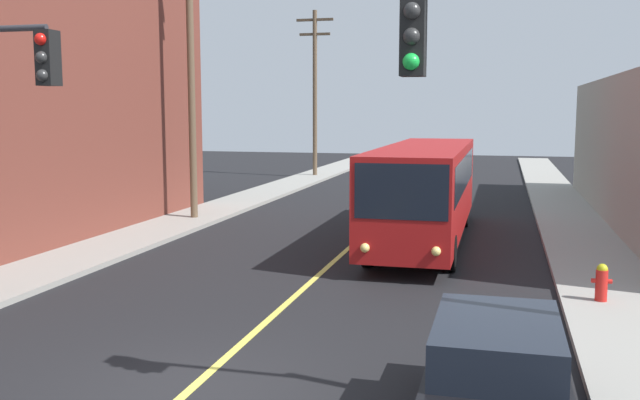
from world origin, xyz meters
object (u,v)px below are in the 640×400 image
Objects in this scene: parked_car_black at (496,377)px; utility_pole_far at (315,86)px; city_bus at (425,188)px; fire_hydrant at (602,282)px; utility_pole_mid at (191,60)px; traffic_signal_right_corner at (568,115)px.

utility_pole_far is (-11.83, 35.00, 5.07)m from parked_car_black.
fire_hydrant is (4.65, -6.91, -1.23)m from city_bus.
city_bus is at bearing -13.22° from utility_pole_mid.
city_bus is 10.54m from utility_pole_mid.
utility_pole_mid reaches higher than parked_car_black.
city_bus is at bearing -65.95° from utility_pole_far.
traffic_signal_right_corner is (0.77, 0.14, 3.46)m from parked_car_black.
traffic_signal_right_corner is 7.14× the size of fire_hydrant.
parked_car_black is (2.44, -13.97, -0.98)m from city_bus.
city_bus is 23.39m from utility_pole_far.
parked_car_black is 37.29m from utility_pole_far.
utility_pole_far is at bearing 90.25° from utility_pole_mid.
city_bus is 8.42m from fire_hydrant.
fire_hydrant is (2.21, 7.06, -0.26)m from parked_car_black.
utility_pole_far reaches higher than city_bus.
traffic_signal_right_corner is at bearing -76.93° from city_bus.
utility_pole_far reaches higher than traffic_signal_right_corner.
utility_pole_mid is 17.60m from fire_hydrant.
city_bus is 14.42m from traffic_signal_right_corner.
city_bus reaches higher than parked_car_black.
utility_pole_mid is at bearing 128.00° from traffic_signal_right_corner.
utility_pole_mid reaches higher than fire_hydrant.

